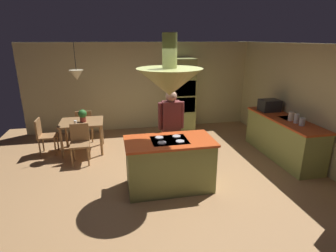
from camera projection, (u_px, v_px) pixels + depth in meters
The scene contains 19 objects.
ground at pixel (167, 181), 5.24m from camera, with size 8.16×8.16×0.00m, color #AD7F51.
wall_back at pixel (144, 87), 8.06m from camera, with size 6.80×0.10×2.55m, color beige.
wall_right at pixel (310, 105), 5.86m from camera, with size 0.10×7.20×2.55m, color beige.
kitchen_island at pixel (169, 164), 4.91m from camera, with size 1.58×0.86×0.96m.
counter_run_right at pixel (283, 137), 6.21m from camera, with size 0.73×2.25×0.94m.
oven_tower at pixel (183, 95), 7.96m from camera, with size 0.66×0.62×2.11m.
dining_table at pixel (82, 126), 6.48m from camera, with size 1.00×0.84×0.76m.
person_at_island at pixel (171, 126), 5.44m from camera, with size 0.53×0.22×1.68m.
range_hood at pixel (170, 80), 4.44m from camera, with size 1.10×1.10×1.00m.
pendant_light_over_table at pixel (77, 75), 6.10m from camera, with size 0.32×0.32×0.82m.
chair_facing_island at pixel (80, 141), 5.93m from camera, with size 0.40×0.40×0.87m.
chair_by_back_wall at pixel (85, 124), 7.12m from camera, with size 0.40×0.40×0.87m.
chair_at_corner at pixel (44, 134), 6.35m from camera, with size 0.40×0.40×0.87m.
potted_plant_on_table at pixel (83, 115), 6.35m from camera, with size 0.20×0.20×0.30m.
cup_on_table at pixel (75, 122), 6.21m from camera, with size 0.07×0.07×0.09m, color white.
canister_flour at pixel (302, 122), 5.53m from camera, with size 0.12×0.12×0.16m, color silver.
canister_sugar at pixel (297, 119), 5.69m from camera, with size 0.10×0.10×0.20m, color silver.
canister_tea at pixel (291, 116), 5.86m from camera, with size 0.12×0.12×0.20m, color silver.
microwave_on_counter at pixel (269, 105), 6.64m from camera, with size 0.46×0.36×0.28m, color #232326.
Camera 1 is at (-0.94, -4.55, 2.65)m, focal length 28.84 mm.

